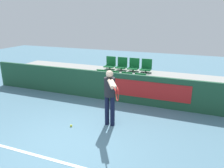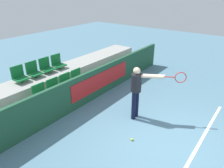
{
  "view_description": "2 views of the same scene",
  "coord_description": "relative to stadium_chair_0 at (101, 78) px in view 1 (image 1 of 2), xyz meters",
  "views": [
    {
      "loc": [
        2.77,
        -3.94,
        3.05
      ],
      "look_at": [
        0.32,
        2.33,
        0.95
      ],
      "focal_mm": 35.0,
      "sensor_mm": 36.0,
      "label": 1
    },
    {
      "loc": [
        -4.4,
        -1.44,
        3.72
      ],
      "look_at": [
        0.43,
        2.13,
        1.0
      ],
      "focal_mm": 35.0,
      "sensor_mm": 36.0,
      "label": 2
    }
  ],
  "objects": [
    {
      "name": "stadium_chair_0",
      "position": [
        0.0,
        0.0,
        0.0
      ],
      "size": [
        0.44,
        0.4,
        0.55
      ],
      "color": "#333333",
      "rests_on": "bleacher_tier_front"
    },
    {
      "name": "stadium_chair_4",
      "position": [
        0.0,
        1.06,
        0.38
      ],
      "size": [
        0.44,
        0.4,
        0.55
      ],
      "color": "#333333",
      "rests_on": "bleacher_tier_middle"
    },
    {
      "name": "ground_plane",
      "position": [
        0.82,
        -3.98,
        -0.6
      ],
      "size": [
        30.0,
        30.0,
        0.0
      ],
      "primitive_type": "plane",
      "color": "slate"
    },
    {
      "name": "stadium_chair_6",
      "position": [
        1.1,
        1.06,
        0.38
      ],
      "size": [
        0.44,
        0.4,
        0.55
      ],
      "color": "#333333",
      "rests_on": "bleacher_tier_middle"
    },
    {
      "name": "court_baseline",
      "position": [
        0.82,
        -4.57,
        -0.6
      ],
      "size": [
        5.76,
        0.08,
        0.01
      ],
      "color": "white",
      "rests_on": "ground"
    },
    {
      "name": "stadium_chair_5",
      "position": [
        0.55,
        1.06,
        0.38
      ],
      "size": [
        0.44,
        0.4,
        0.55
      ],
      "color": "#333333",
      "rests_on": "bleacher_tier_middle"
    },
    {
      "name": "stadium_chair_1",
      "position": [
        0.55,
        0.0,
        0.0
      ],
      "size": [
        0.44,
        0.4,
        0.55
      ],
      "color": "#333333",
      "rests_on": "bleacher_tier_front"
    },
    {
      "name": "bleacher_tier_middle",
      "position": [
        0.82,
        0.93,
        -0.23
      ],
      "size": [
        10.43,
        1.06,
        0.76
      ],
      "color": "#9E9E99",
      "rests_on": "ground"
    },
    {
      "name": "stadium_chair_7",
      "position": [
        1.65,
        1.06,
        0.38
      ],
      "size": [
        0.44,
        0.4,
        0.55
      ],
      "color": "#333333",
      "rests_on": "bleacher_tier_middle"
    },
    {
      "name": "barrier_wall",
      "position": [
        0.85,
        -0.74,
        -0.06
      ],
      "size": [
        10.83,
        0.14,
        1.09
      ],
      "color": "#1E4C33",
      "rests_on": "ground"
    },
    {
      "name": "stadium_chair_3",
      "position": [
        1.65,
        0.0,
        0.0
      ],
      "size": [
        0.44,
        0.4,
        0.55
      ],
      "color": "#333333",
      "rests_on": "bleacher_tier_front"
    },
    {
      "name": "bleacher_tier_front",
      "position": [
        0.82,
        -0.13,
        -0.42
      ],
      "size": [
        10.43,
        1.06,
        0.38
      ],
      "color": "#9E9E99",
      "rests_on": "ground"
    },
    {
      "name": "stadium_chair_2",
      "position": [
        1.1,
        0.0,
        0.0
      ],
      "size": [
        0.44,
        0.4,
        0.55
      ],
      "color": "#333333",
      "rests_on": "bleacher_tier_front"
    },
    {
      "name": "tennis_ball",
      "position": [
        0.45,
        -3.1,
        -0.57
      ],
      "size": [
        0.07,
        0.07,
        0.07
      ],
      "color": "#CCDB33",
      "rests_on": "ground"
    },
    {
      "name": "tennis_player",
      "position": [
        1.48,
        -2.65,
        0.41
      ],
      "size": [
        0.85,
        1.35,
        1.64
      ],
      "rotation": [
        0.0,
        0.0,
        0.52
      ],
      "color": "black",
      "rests_on": "ground"
    }
  ]
}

